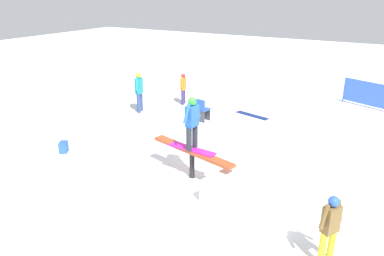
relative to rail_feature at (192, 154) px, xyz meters
The scene contains 10 objects.
ground_plane 0.69m from the rail_feature, ahead, with size 60.00×60.00×0.00m, color white.
rail_feature is the anchor object (origin of this frame).
snow_kicker_ramp 1.93m from the rail_feature, 165.45° to the left, with size 1.80×1.50×0.57m, color white.
main_rider_on_rail 0.82m from the rail_feature, ahead, with size 1.37×0.71×1.41m.
bystander_orange 6.76m from the rail_feature, 56.64° to the right, with size 0.27×0.57×1.34m.
bystander_teal 6.06m from the rail_feature, 39.36° to the right, with size 0.33×0.66×1.62m.
bystander_brown 4.09m from the rail_feature, 157.07° to the left, with size 0.35×0.54×1.38m.
loose_snowboard_navy 5.71m from the rail_feature, 84.58° to the right, with size 1.44×0.28×0.02m, color navy.
folding_chair 4.54m from the rail_feature, 64.75° to the right, with size 0.50×0.50×0.88m.
backpack_on_snow 4.30m from the rail_feature, ahead, with size 0.30×0.22×0.34m, color blue.
Camera 1 is at (-4.46, 7.68, 4.74)m, focal length 35.00 mm.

